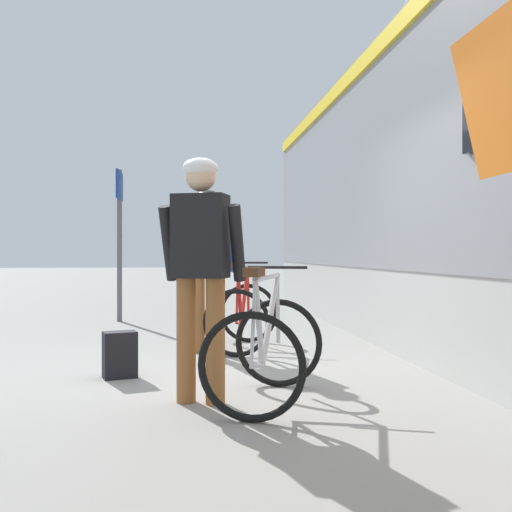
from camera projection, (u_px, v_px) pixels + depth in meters
ground_plane at (233, 374)px, 5.23m from camera, size 80.00×80.00×0.00m
cyclist_near_in_dark at (201, 257)px, 4.20m from camera, size 0.66×0.45×1.76m
cyclist_far_in_blue at (208, 255)px, 6.35m from camera, size 0.65×0.39×1.76m
bicycle_near_silver at (266, 347)px, 4.21m from camera, size 1.02×1.24×0.99m
bicycle_far_red at (243, 313)px, 6.55m from camera, size 0.94×1.20×0.99m
backpack_on_platform at (120, 355)px, 5.05m from camera, size 0.32×0.25×0.40m
platform_sign_post at (119, 219)px, 9.24m from camera, size 0.08×0.70×2.40m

